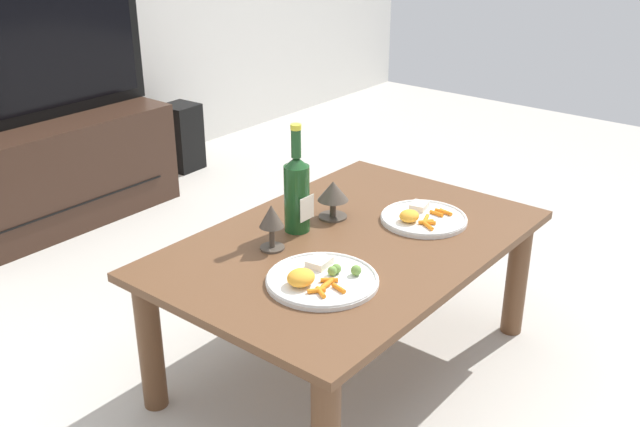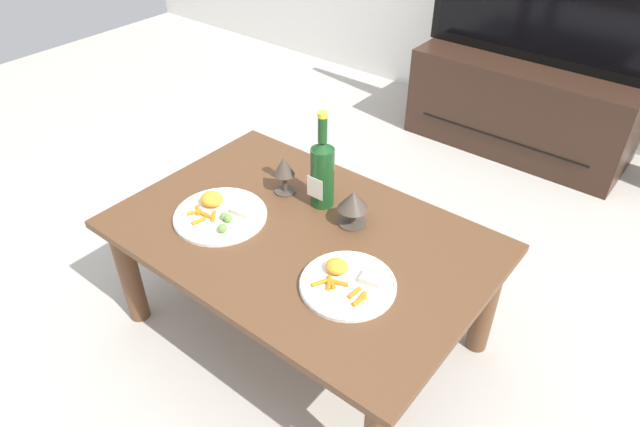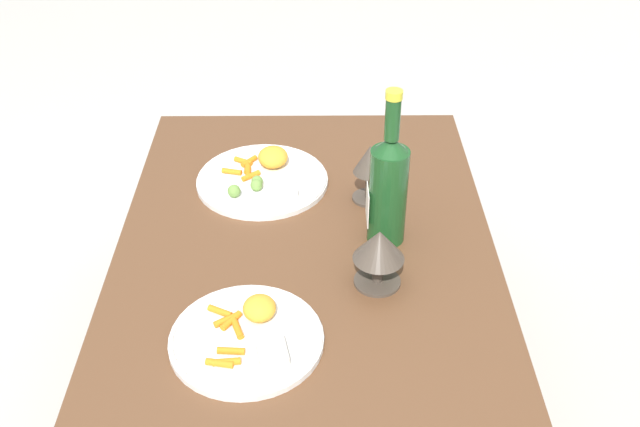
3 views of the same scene
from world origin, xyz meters
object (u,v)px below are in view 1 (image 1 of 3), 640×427
tv_stand (46,172)px  floor_speaker (182,137)px  dining_table (349,261)px  goblet_left (272,219)px  goblet_right (333,193)px  dinner_plate_left (321,279)px  wine_bottle (297,190)px  tv_screen (26,50)px  dinner_plate_right (423,218)px

tv_stand → floor_speaker: (0.83, 0.05, -0.06)m
dining_table → floor_speaker: bearing=63.5°
dining_table → goblet_left: (-0.19, 0.14, 0.16)m
tv_stand → floor_speaker: 0.83m
floor_speaker → goblet_right: bearing=-118.7°
tv_stand → goblet_left: bearing=-98.4°
dining_table → dinner_plate_left: size_ratio=3.86×
tv_stand → dinner_plate_left: (-0.30, -1.81, 0.22)m
wine_bottle → goblet_left: 0.15m
tv_screen → wine_bottle: (-0.09, -1.55, -0.20)m
dinner_plate_left → tv_screen: bearing=80.5°
dining_table → dinner_plate_right: bearing=-21.3°
dining_table → wine_bottle: bearing=105.4°
goblet_left → dinner_plate_right: 0.50m
dinner_plate_right → goblet_left: bearing=151.7°
tv_screen → wine_bottle: size_ratio=3.41×
dinner_plate_right → dinner_plate_left: bearing=180.0°
wine_bottle → floor_speaker: bearing=60.0°
wine_bottle → dinner_plate_left: 0.35m
tv_stand → dinner_plate_left: bearing=-99.5°
dining_table → tv_screen: bearing=88.3°
dining_table → dinner_plate_left: bearing=-159.2°
dining_table → goblet_left: bearing=143.7°
goblet_right → dinner_plate_right: 0.29m
floor_speaker → wine_bottle: size_ratio=1.06×
floor_speaker → dinner_plate_right: (-0.63, -1.86, 0.28)m
tv_stand → dining_table: bearing=-91.7°
tv_stand → tv_screen: (0.00, -0.00, 0.54)m
wine_bottle → dinner_plate_right: size_ratio=1.24×
dinner_plate_right → goblet_right: bearing=123.2°
goblet_left → goblet_right: size_ratio=1.12×
tv_stand → goblet_left: goblet_left is taller
goblet_right → wine_bottle: bearing=169.5°
goblet_right → dinner_plate_left: size_ratio=0.41×
goblet_left → wine_bottle: bearing=10.5°
dinner_plate_left → dining_table: bearing=20.8°
dining_table → goblet_left: goblet_left is taller
tv_stand → goblet_left: (-0.23, -1.58, 0.30)m
tv_stand → goblet_right: (0.05, -1.58, 0.29)m
floor_speaker → dinner_plate_left: size_ratio=1.19×
tv_screen → floor_speaker: bearing=3.4°
tv_screen → dinner_plate_left: (-0.30, -1.81, -0.32)m
tv_screen → dinner_plate_right: 1.85m
tv_screen → dinner_plate_right: bearing=-83.7°
floor_speaker → goblet_right: size_ratio=2.93×
tv_screen → floor_speaker: size_ratio=3.21×
goblet_right → dinner_plate_left: bearing=-146.3°
dining_table → wine_bottle: 0.26m
tv_screen → goblet_right: (0.05, -1.58, -0.25)m
dining_table → floor_speaker: 1.98m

